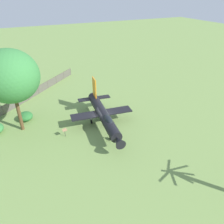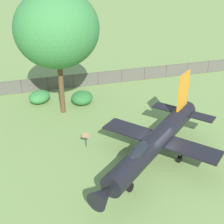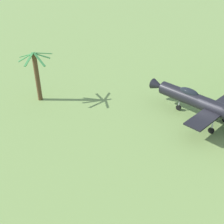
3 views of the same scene
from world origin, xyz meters
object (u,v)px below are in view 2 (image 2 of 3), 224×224
at_px(display_jet, 154,142).
at_px(info_plaque, 86,137).
at_px(shrub_near_fence, 82,98).
at_px(shrub_by_tree, 39,97).
at_px(shade_tree, 57,29).

bearing_deg(display_jet, info_plaque, -84.29).
bearing_deg(shrub_near_fence, shrub_by_tree, 21.84).
bearing_deg(shade_tree, info_plaque, 139.49).
bearing_deg(shade_tree, shrub_near_fence, -106.81).
relative_size(shrub_near_fence, info_plaque, 1.93).
height_order(shrub_near_fence, shrub_by_tree, shrub_near_fence).
relative_size(shade_tree, info_plaque, 9.65).
distance_m(shrub_near_fence, info_plaque, 7.73).
height_order(shade_tree, shrub_by_tree, shade_tree).
height_order(shrub_by_tree, info_plaque, shrub_by_tree).
relative_size(shade_tree, shrub_by_tree, 4.83).
relative_size(shade_tree, shrub_near_fence, 5.01).
height_order(display_jet, shrub_near_fence, display_jet).
bearing_deg(shade_tree, shrub_by_tree, -12.86).
bearing_deg(shrub_by_tree, shrub_near_fence, -158.16).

